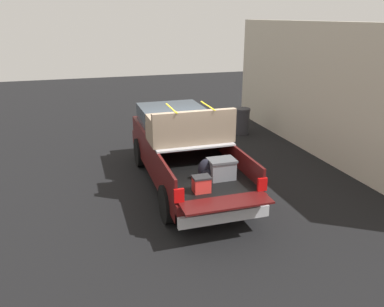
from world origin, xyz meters
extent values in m
plane|color=black|center=(0.00, 0.00, 0.00)|extent=(40.00, 40.00, 0.00)
cube|color=#470F0F|center=(0.00, 0.00, 0.63)|extent=(5.50, 1.92, 0.45)
cube|color=black|center=(-1.20, 0.00, 0.87)|extent=(2.80, 1.80, 0.04)
cube|color=#470F0F|center=(-1.20, 0.93, 1.10)|extent=(2.80, 0.06, 0.50)
cube|color=#470F0F|center=(-1.20, -0.93, 1.10)|extent=(2.80, 0.06, 0.50)
cube|color=#470F0F|center=(0.17, 0.00, 1.10)|extent=(0.06, 1.80, 0.50)
cube|color=#470F0F|center=(-2.88, 0.00, 0.87)|extent=(0.55, 1.80, 0.04)
cube|color=#B2B2B7|center=(-0.43, 0.00, 1.37)|extent=(1.25, 1.92, 0.04)
cube|color=#470F0F|center=(1.35, 0.00, 1.10)|extent=(2.30, 1.92, 0.50)
cube|color=#2D3842|center=(1.25, 0.00, 1.59)|extent=(1.94, 1.76, 0.48)
cube|color=#470F0F|center=(2.70, 0.00, 1.04)|extent=(0.40, 1.82, 0.38)
cube|color=#B2B2B7|center=(-2.72, 0.00, 0.52)|extent=(0.24, 1.92, 0.24)
cube|color=red|center=(-2.62, 0.88, 1.03)|extent=(0.06, 0.20, 0.28)
cube|color=red|center=(-2.62, -0.88, 1.03)|extent=(0.06, 0.20, 0.28)
cylinder|color=black|center=(1.75, 0.88, 0.42)|extent=(0.85, 0.30, 0.85)
cylinder|color=black|center=(1.75, -0.88, 0.42)|extent=(0.85, 0.30, 0.85)
cylinder|color=black|center=(-1.75, 0.88, 0.42)|extent=(0.85, 0.30, 0.85)
cylinder|color=black|center=(-1.75, -0.88, 0.42)|extent=(0.85, 0.30, 0.85)
cube|color=slate|center=(-1.78, -0.31, 1.09)|extent=(0.40, 0.55, 0.40)
cube|color=#505359|center=(-1.78, -0.31, 1.32)|extent=(0.44, 0.59, 0.05)
ellipsoid|color=black|center=(-1.72, 0.04, 1.12)|extent=(0.20, 0.34, 0.47)
ellipsoid|color=black|center=(-1.83, 0.04, 1.05)|extent=(0.09, 0.24, 0.21)
cube|color=red|center=(-2.30, 0.32, 1.04)|extent=(0.26, 0.34, 0.30)
cube|color=#262628|center=(-2.30, 0.32, 1.21)|extent=(0.28, 0.36, 0.04)
cube|color=#84705B|center=(-0.43, 0.00, 1.60)|extent=(0.94, 2.02, 0.42)
cube|color=#84705B|center=(-0.82, 0.00, 2.01)|extent=(0.16, 2.02, 0.40)
cube|color=#84705B|center=(-0.38, 0.91, 1.92)|extent=(0.70, 0.20, 0.22)
cube|color=#84705B|center=(-0.38, -0.91, 1.92)|extent=(0.70, 0.20, 0.22)
cube|color=yellow|center=(-0.43, 0.45, 2.22)|extent=(1.04, 0.03, 0.02)
cube|color=yellow|center=(-0.43, -0.45, 2.22)|extent=(1.04, 0.03, 0.02)
cube|color=beige|center=(1.20, -4.81, 2.06)|extent=(11.15, 0.36, 4.12)
cylinder|color=#2D2D33|center=(3.96, -3.39, 0.45)|extent=(0.56, 0.56, 0.90)
cylinder|color=#2D2D33|center=(3.96, -3.39, 0.94)|extent=(0.60, 0.60, 0.08)
camera|label=1|loc=(-9.05, 2.59, 4.28)|focal=36.01mm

